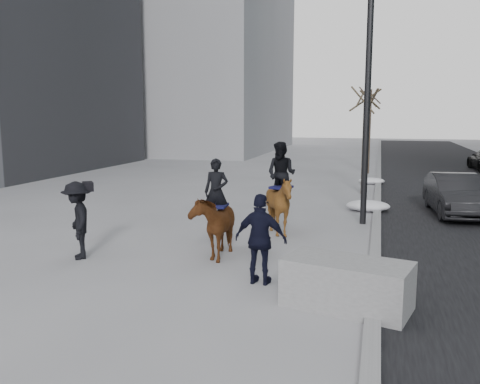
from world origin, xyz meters
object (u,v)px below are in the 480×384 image
(planter, at_px, (347,284))
(mounted_left, at_px, (215,220))
(mounted_right, at_px, (280,198))
(car_near, at_px, (456,195))

(planter, distance_m, mounted_left, 4.02)
(mounted_left, bearing_deg, planter, -38.13)
(planter, bearing_deg, mounted_left, 141.87)
(mounted_left, xyz_separation_m, mounted_right, (1.07, 2.35, 0.17))
(mounted_left, relative_size, mounted_right, 0.89)
(mounted_right, bearing_deg, car_near, 40.65)
(car_near, bearing_deg, mounted_right, -144.27)
(planter, xyz_separation_m, car_near, (2.87, 9.06, 0.25))
(planter, relative_size, car_near, 0.51)
(car_near, distance_m, mounted_left, 8.93)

